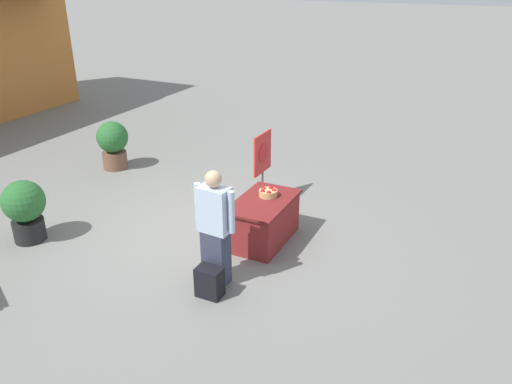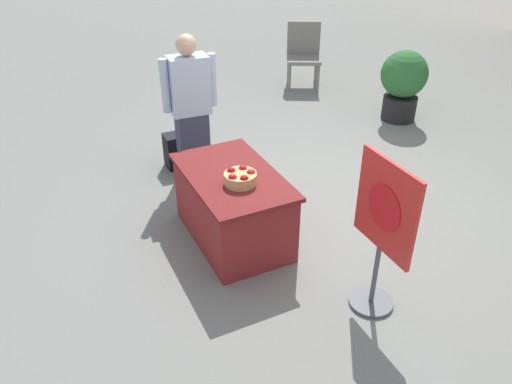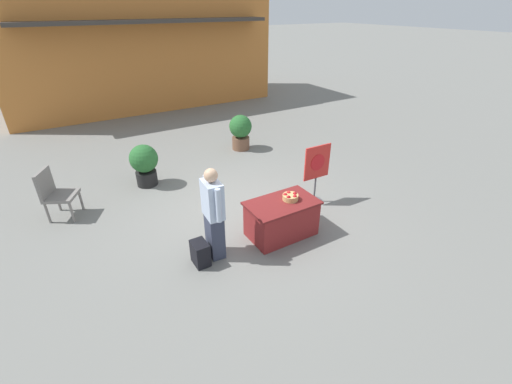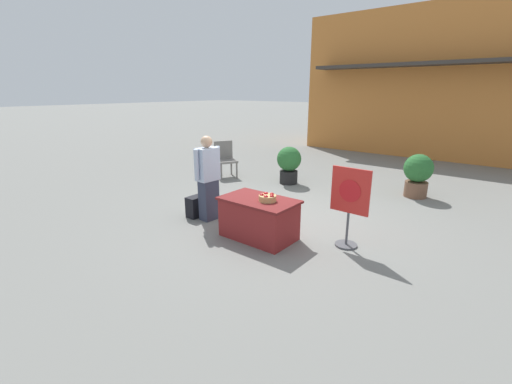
{
  "view_description": "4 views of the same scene",
  "coord_description": "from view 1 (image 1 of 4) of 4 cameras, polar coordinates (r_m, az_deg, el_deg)",
  "views": [
    {
      "loc": [
        -6.1,
        -3.91,
        3.98
      ],
      "look_at": [
        -0.02,
        -0.95,
        0.93
      ],
      "focal_mm": 35.0,
      "sensor_mm": 36.0,
      "label": 1
    },
    {
      "loc": [
        3.82,
        -2.51,
        2.92
      ],
      "look_at": [
        0.21,
        -0.74,
        0.46
      ],
      "focal_mm": 35.0,
      "sensor_mm": 36.0,
      "label": 2
    },
    {
      "loc": [
        -2.96,
        -5.29,
        3.85
      ],
      "look_at": [
        -0.06,
        -0.47,
        0.75
      ],
      "focal_mm": 24.0,
      "sensor_mm": 36.0,
      "label": 3
    },
    {
      "loc": [
        3.59,
        -5.29,
        2.47
      ],
      "look_at": [
        -0.19,
        -0.57,
        0.66
      ],
      "focal_mm": 24.0,
      "sensor_mm": 36.0,
      "label": 4
    }
  ],
  "objects": [
    {
      "name": "ground_plane",
      "position": [
        8.26,
        -5.93,
        -4.64
      ],
      "size": [
        120.0,
        120.0,
        0.0
      ],
      "primitive_type": "plane",
      "color": "slate"
    },
    {
      "name": "display_table",
      "position": [
        7.83,
        0.81,
        -3.28
      ],
      "size": [
        1.3,
        0.79,
        0.7
      ],
      "color": "maroon",
      "rests_on": "ground_plane"
    },
    {
      "name": "apple_basket",
      "position": [
        7.8,
        1.39,
        -0.06
      ],
      "size": [
        0.29,
        0.29,
        0.13
      ],
      "color": "tan",
      "rests_on": "display_table"
    },
    {
      "name": "person_visitor",
      "position": [
        6.61,
        -4.7,
        -4.11
      ],
      "size": [
        0.29,
        0.61,
        1.65
      ],
      "rotation": [
        0.0,
        0.0,
        -0.06
      ],
      "color": "#33384C",
      "rests_on": "ground_plane"
    },
    {
      "name": "backpack",
      "position": [
        6.68,
        -5.33,
        -10.19
      ],
      "size": [
        0.24,
        0.34,
        0.42
      ],
      "color": "black",
      "rests_on": "ground_plane"
    },
    {
      "name": "poster_board",
      "position": [
        9.02,
        0.75,
        3.2
      ],
      "size": [
        0.64,
        0.36,
        1.31
      ],
      "rotation": [
        0.0,
        0.0,
        -1.59
      ],
      "color": "#4C4C51",
      "rests_on": "ground_plane"
    },
    {
      "name": "potted_plant_far_left",
      "position": [
        8.55,
        -24.92,
        -1.64
      ],
      "size": [
        0.66,
        0.66,
        1.01
      ],
      "color": "black",
      "rests_on": "ground_plane"
    },
    {
      "name": "potted_plant_far_right",
      "position": [
        11.09,
        -16.03,
        5.42
      ],
      "size": [
        0.66,
        0.66,
        1.03
      ],
      "color": "brown",
      "rests_on": "ground_plane"
    }
  ]
}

